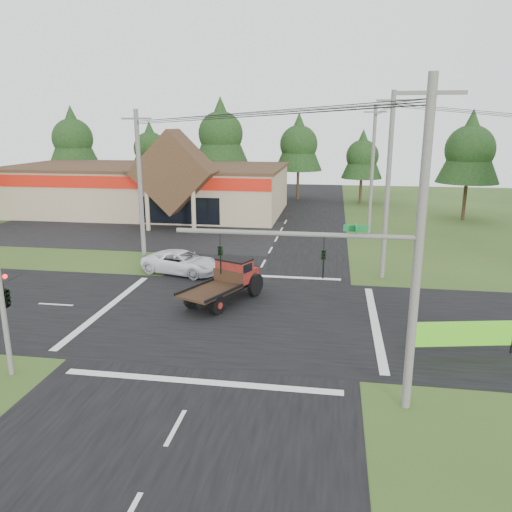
# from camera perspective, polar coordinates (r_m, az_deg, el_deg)

# --- Properties ---
(ground) EXTENTS (120.00, 120.00, 0.00)m
(ground) POSITION_cam_1_polar(r_m,az_deg,el_deg) (25.85, -2.33, -6.80)
(ground) COLOR #304518
(ground) RESTS_ON ground
(road_ns) EXTENTS (12.00, 120.00, 0.02)m
(road_ns) POSITION_cam_1_polar(r_m,az_deg,el_deg) (25.85, -2.33, -6.78)
(road_ns) COLOR black
(road_ns) RESTS_ON ground
(road_ew) EXTENTS (120.00, 12.00, 0.02)m
(road_ew) POSITION_cam_1_polar(r_m,az_deg,el_deg) (25.85, -2.33, -6.77)
(road_ew) COLOR black
(road_ew) RESTS_ON ground
(parking_apron) EXTENTS (28.00, 14.00, 0.02)m
(parking_apron) POSITION_cam_1_polar(r_m,az_deg,el_deg) (47.48, -14.56, 2.72)
(parking_apron) COLOR black
(parking_apron) RESTS_ON ground
(cvs_building) EXTENTS (30.40, 18.20, 9.19)m
(cvs_building) POSITION_cam_1_polar(r_m,az_deg,el_deg) (57.35, -12.15, 7.66)
(cvs_building) COLOR tan
(cvs_building) RESTS_ON ground
(traffic_signal_mast) EXTENTS (8.12, 0.24, 7.00)m
(traffic_signal_mast) POSITION_cam_1_polar(r_m,az_deg,el_deg) (16.89, 12.12, -3.00)
(traffic_signal_mast) COLOR #595651
(traffic_signal_mast) RESTS_ON ground
(traffic_signal_corner) EXTENTS (0.53, 2.48, 4.40)m
(traffic_signal_corner) POSITION_cam_1_polar(r_m,az_deg,el_deg) (21.21, -26.92, -3.21)
(traffic_signal_corner) COLOR #595651
(traffic_signal_corner) RESTS_ON ground
(utility_pole_nr) EXTENTS (2.00, 0.30, 11.00)m
(utility_pole_nr) POSITION_cam_1_polar(r_m,az_deg,el_deg) (16.76, 18.09, 0.77)
(utility_pole_nr) COLOR #595651
(utility_pole_nr) RESTS_ON ground
(utility_pole_nw) EXTENTS (2.00, 0.30, 10.50)m
(utility_pole_nw) POSITION_cam_1_polar(r_m,az_deg,el_deg) (34.31, -13.09, 7.48)
(utility_pole_nw) COLOR #595651
(utility_pole_nw) RESTS_ON ground
(utility_pole_ne) EXTENTS (2.00, 0.30, 11.50)m
(utility_pole_ne) POSITION_cam_1_polar(r_m,az_deg,el_deg) (31.95, 14.83, 7.78)
(utility_pole_ne) COLOR #595651
(utility_pole_ne) RESTS_ON ground
(utility_pole_n) EXTENTS (2.00, 0.30, 11.20)m
(utility_pole_n) POSITION_cam_1_polar(r_m,az_deg,el_deg) (45.85, 13.14, 9.64)
(utility_pole_n) COLOR #595651
(utility_pole_n) RESTS_ON ground
(tree_row_a) EXTENTS (6.72, 6.72, 12.12)m
(tree_row_a) POSITION_cam_1_polar(r_m,az_deg,el_deg) (72.48, -20.24, 12.68)
(tree_row_a) COLOR #332316
(tree_row_a) RESTS_ON ground
(tree_row_b) EXTENTS (5.60, 5.60, 10.10)m
(tree_row_b) POSITION_cam_1_polar(r_m,az_deg,el_deg) (70.16, -12.01, 12.11)
(tree_row_b) COLOR #332316
(tree_row_b) RESTS_ON ground
(tree_row_c) EXTENTS (7.28, 7.28, 13.13)m
(tree_row_c) POSITION_cam_1_polar(r_m,az_deg,el_deg) (66.25, -4.06, 13.99)
(tree_row_c) COLOR #332316
(tree_row_c) RESTS_ON ground
(tree_row_d) EXTENTS (6.16, 6.16, 11.11)m
(tree_row_d) POSITION_cam_1_polar(r_m,az_deg,el_deg) (65.79, 4.90, 12.80)
(tree_row_d) COLOR #332316
(tree_row_d) RESTS_ON ground
(tree_row_e) EXTENTS (5.04, 5.04, 9.09)m
(tree_row_e) POSITION_cam_1_polar(r_m,az_deg,el_deg) (63.76, 12.07, 11.27)
(tree_row_e) COLOR #332316
(tree_row_e) RESTS_ON ground
(tree_side_ne) EXTENTS (6.16, 6.16, 11.11)m
(tree_side_ne) POSITION_cam_1_polar(r_m,az_deg,el_deg) (55.23, 23.28, 11.35)
(tree_side_ne) COLOR #332316
(tree_side_ne) RESTS_ON ground
(antique_flatbed_truck) EXTENTS (4.18, 5.87, 2.30)m
(antique_flatbed_truck) POSITION_cam_1_polar(r_m,az_deg,el_deg) (27.37, -3.82, -3.04)
(antique_flatbed_truck) COLOR #5A0C16
(antique_flatbed_truck) RESTS_ON ground
(roadside_banner) EXTENTS (4.51, 1.05, 1.56)m
(roadside_banner) POSITION_cam_1_polar(r_m,az_deg,el_deg) (23.06, 22.42, -8.60)
(roadside_banner) COLOR #55C91A
(roadside_banner) RESTS_ON ground
(white_pickup) EXTENTS (5.74, 3.70, 1.47)m
(white_pickup) POSITION_cam_1_polar(r_m,az_deg,el_deg) (33.23, -8.46, -0.71)
(white_pickup) COLOR white
(white_pickup) RESTS_ON ground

